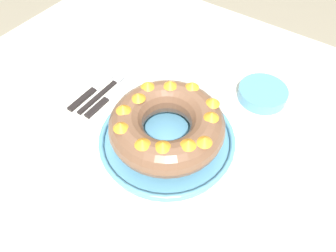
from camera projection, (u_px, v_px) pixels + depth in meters
name	position (u px, v px, depth m)	size (l,w,h in m)	color
dining_table	(163.00, 167.00, 0.83)	(1.36, 1.23, 0.75)	silver
serving_dish	(168.00, 140.00, 0.76)	(0.32, 0.32, 0.03)	#518EB2
bundt_cake	(168.00, 126.00, 0.72)	(0.26, 0.26, 0.09)	brown
fork	(108.00, 88.00, 0.89)	(0.02, 0.20, 0.01)	black
serving_knife	(93.00, 90.00, 0.89)	(0.02, 0.21, 0.01)	black
cake_knife	(106.00, 100.00, 0.86)	(0.02, 0.17, 0.01)	black
side_bowl	(263.00, 94.00, 0.86)	(0.13, 0.13, 0.03)	#518EB2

